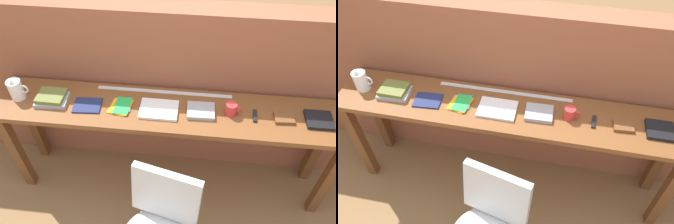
% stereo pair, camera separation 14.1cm
% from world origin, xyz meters
% --- Properties ---
extents(ground_plane, '(40.00, 40.00, 0.00)m').
position_xyz_m(ground_plane, '(0.00, 0.00, 0.00)').
color(ground_plane, olive).
extents(brick_wall_back, '(6.00, 0.20, 1.48)m').
position_xyz_m(brick_wall_back, '(0.00, 0.64, 0.74)').
color(brick_wall_back, '#935138').
rests_on(brick_wall_back, ground).
extents(sideboard, '(2.50, 0.44, 0.88)m').
position_xyz_m(sideboard, '(0.00, 0.30, 0.74)').
color(sideboard, brown).
rests_on(sideboard, ground).
extents(chair_white_moulded, '(0.53, 0.54, 0.89)m').
position_xyz_m(chair_white_moulded, '(0.01, -0.38, 0.53)').
color(chair_white_moulded, silver).
rests_on(chair_white_moulded, ground).
extents(pitcher_white, '(0.14, 0.10, 0.18)m').
position_xyz_m(pitcher_white, '(-1.09, 0.30, 0.96)').
color(pitcher_white, white).
rests_on(pitcher_white, sideboard).
extents(book_stack_leftmost, '(0.23, 0.18, 0.06)m').
position_xyz_m(book_stack_leftmost, '(-0.83, 0.29, 0.91)').
color(book_stack_leftmost, '#9E9EA3').
rests_on(book_stack_leftmost, sideboard).
extents(magazine_cycling, '(0.20, 0.16, 0.01)m').
position_xyz_m(magazine_cycling, '(-0.57, 0.27, 0.89)').
color(magazine_cycling, navy).
rests_on(magazine_cycling, sideboard).
extents(pamphlet_pile_colourful, '(0.17, 0.19, 0.01)m').
position_xyz_m(pamphlet_pile_colourful, '(-0.33, 0.29, 0.89)').
color(pamphlet_pile_colourful, '#E5334C').
rests_on(pamphlet_pile_colourful, sideboard).
extents(book_open_centre, '(0.27, 0.19, 0.02)m').
position_xyz_m(book_open_centre, '(-0.07, 0.28, 0.89)').
color(book_open_centre, white).
rests_on(book_open_centre, sideboard).
extents(book_grey_hardcover, '(0.19, 0.16, 0.03)m').
position_xyz_m(book_grey_hardcover, '(0.22, 0.29, 0.89)').
color(book_grey_hardcover, '#9E9EA3').
rests_on(book_grey_hardcover, sideboard).
extents(mug, '(0.11, 0.08, 0.09)m').
position_xyz_m(mug, '(0.43, 0.30, 0.92)').
color(mug, red).
rests_on(mug, sideboard).
extents(multitool_folded, '(0.03, 0.11, 0.02)m').
position_xyz_m(multitool_folded, '(0.59, 0.29, 0.89)').
color(multitool_folded, black).
rests_on(multitool_folded, sideboard).
extents(leather_journal_brown, '(0.14, 0.11, 0.02)m').
position_xyz_m(leather_journal_brown, '(0.78, 0.28, 0.89)').
color(leather_journal_brown, brown).
rests_on(leather_journal_brown, sideboard).
extents(book_repair_rightmost, '(0.18, 0.17, 0.02)m').
position_xyz_m(book_repair_rightmost, '(1.02, 0.29, 0.89)').
color(book_repair_rightmost, black).
rests_on(book_repair_rightmost, sideboard).
extents(ruler_metal_back_edge, '(0.99, 0.03, 0.00)m').
position_xyz_m(ruler_metal_back_edge, '(-0.05, 0.47, 0.88)').
color(ruler_metal_back_edge, silver).
rests_on(ruler_metal_back_edge, sideboard).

